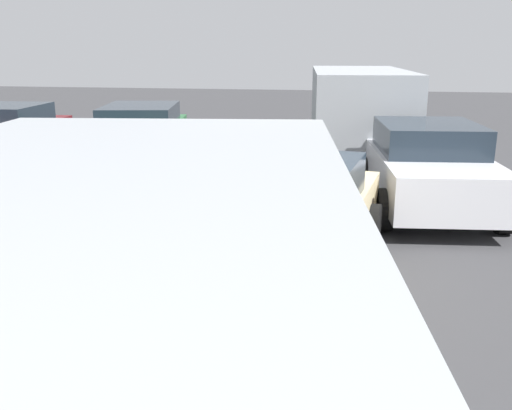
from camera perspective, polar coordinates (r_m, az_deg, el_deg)
ground_plane at (r=7.01m, az=2.44°, el=-7.21°), size 60.00×60.00×0.00m
art_car_decorated at (r=6.81m, az=2.62°, el=-1.64°), size 4.69×2.58×1.62m
parked_van_row_back_center at (r=13.60m, az=10.29°, el=9.24°), size 5.17×2.67×2.20m
parked_sedan_near_right at (r=13.65m, az=-11.71°, el=6.99°), size 4.82×2.64×1.38m
parked_sedan_behind_right at (r=15.05m, az=-24.31°, el=6.59°), size 4.24×2.24×1.34m
parked_sedan_row_back_center at (r=10.06m, az=16.95°, el=3.75°), size 4.07×2.30×1.48m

